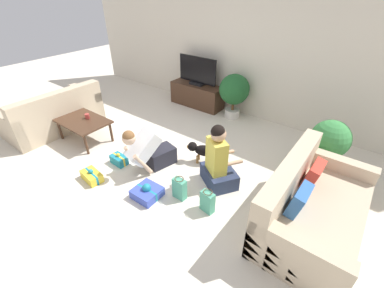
{
  "coord_description": "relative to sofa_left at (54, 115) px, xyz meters",
  "views": [
    {
      "loc": [
        2.54,
        -2.24,
        2.54
      ],
      "look_at": [
        0.58,
        0.34,
        0.45
      ],
      "focal_mm": 24.0,
      "sensor_mm": 36.0,
      "label": 1
    }
  ],
  "objects": [
    {
      "name": "coffee_table",
      "position": [
        0.87,
        0.09,
        0.08
      ],
      "size": [
        0.95,
        0.64,
        0.41
      ],
      "color": "#472D1E",
      "rests_on": "ground_plane"
    },
    {
      "name": "sofa_left",
      "position": [
        0.0,
        0.0,
        0.0
      ],
      "size": [
        0.95,
        1.72,
        0.83
      ],
      "rotation": [
        0.0,
        0.0,
        -1.57
      ],
      "color": "#C6B293",
      "rests_on": "ground_plane"
    },
    {
      "name": "gift_bag_b",
      "position": [
        3.65,
        0.01,
        -0.14
      ],
      "size": [
        0.19,
        0.13,
        0.33
      ],
      "rotation": [
        0.0,
        0.0,
        -0.15
      ],
      "color": "#4CA384",
      "rests_on": "ground_plane"
    },
    {
      "name": "tv_console",
      "position": [
        1.58,
        2.6,
        -0.03
      ],
      "size": [
        1.26,
        0.44,
        0.51
      ],
      "color": "#472D1E",
      "rests_on": "ground_plane"
    },
    {
      "name": "gift_box_b",
      "position": [
        1.93,
        -0.53,
        -0.22
      ],
      "size": [
        0.37,
        0.24,
        0.19
      ],
      "rotation": [
        0.0,
        0.0,
        -0.12
      ],
      "color": "yellow",
      "rests_on": "ground_plane"
    },
    {
      "name": "sofa_right",
      "position": [
        4.74,
        0.55,
        -0.0
      ],
      "size": [
        0.95,
        1.72,
        0.83
      ],
      "rotation": [
        0.0,
        0.0,
        1.57
      ],
      "color": "#C6B293",
      "rests_on": "ground_plane"
    },
    {
      "name": "potted_plant_back_right",
      "position": [
        2.56,
        2.55,
        0.3
      ],
      "size": [
        0.62,
        0.62,
        0.95
      ],
      "color": "beige",
      "rests_on": "ground_plane"
    },
    {
      "name": "person_kneeling",
      "position": [
        2.43,
        0.2,
        0.05
      ],
      "size": [
        0.49,
        0.83,
        0.79
      ],
      "rotation": [
        0.0,
        0.0,
        -0.24
      ],
      "color": "#23232D",
      "rests_on": "ground_plane"
    },
    {
      "name": "tv",
      "position": [
        1.58,
        2.6,
        0.5
      ],
      "size": [
        0.97,
        0.2,
        0.62
      ],
      "color": "black",
      "rests_on": "tv_console"
    },
    {
      "name": "person_sitting",
      "position": [
        3.46,
        0.54,
        0.07
      ],
      "size": [
        0.65,
        0.63,
        0.97
      ],
      "rotation": [
        0.0,
        0.0,
        2.56
      ],
      "color": "#283351",
      "rests_on": "ground_plane"
    },
    {
      "name": "potted_plant_corner_right",
      "position": [
        4.6,
        1.76,
        0.24
      ],
      "size": [
        0.56,
        0.56,
        0.87
      ],
      "color": "#336B84",
      "rests_on": "ground_plane"
    },
    {
      "name": "ground_plane",
      "position": [
        2.37,
        0.27,
        -0.29
      ],
      "size": [
        16.0,
        16.0,
        0.0
      ],
      "primitive_type": "plane",
      "color": "beige"
    },
    {
      "name": "dog",
      "position": [
        2.97,
        0.82,
        -0.06
      ],
      "size": [
        0.5,
        0.29,
        0.35
      ],
      "rotation": [
        0.0,
        0.0,
        5.1
      ],
      "color": "black",
      "rests_on": "ground_plane"
    },
    {
      "name": "gift_box_a",
      "position": [
        2.84,
        -0.28,
        -0.22
      ],
      "size": [
        0.36,
        0.35,
        0.21
      ],
      "rotation": [
        0.0,
        0.0,
        0.02
      ],
      "color": "#3D51BC",
      "rests_on": "ground_plane"
    },
    {
      "name": "gift_bag_a",
      "position": [
        3.21,
        -0.02,
        -0.13
      ],
      "size": [
        0.19,
        0.13,
        0.33
      ],
      "rotation": [
        0.0,
        0.0,
        -0.03
      ],
      "color": "#4CA384",
      "rests_on": "ground_plane"
    },
    {
      "name": "gift_box_c",
      "position": [
        1.94,
        -0.02,
        -0.22
      ],
      "size": [
        0.28,
        0.18,
        0.2
      ],
      "rotation": [
        0.0,
        0.0,
        -0.05
      ],
      "color": "teal",
      "rests_on": "ground_plane"
    },
    {
      "name": "wall_back",
      "position": [
        2.37,
        2.9,
        1.01
      ],
      "size": [
        8.4,
        0.06,
        2.6
      ],
      "color": "beige",
      "rests_on": "ground_plane"
    },
    {
      "name": "mug",
      "position": [
        0.89,
        0.19,
        0.16
      ],
      "size": [
        0.12,
        0.08,
        0.09
      ],
      "color": "#B23D38",
      "rests_on": "coffee_table"
    }
  ]
}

